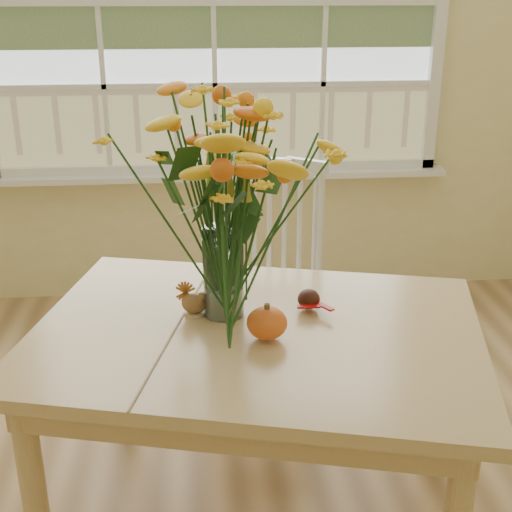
{
  "coord_description": "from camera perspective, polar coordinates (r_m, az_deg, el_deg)",
  "views": [
    {
      "loc": [
        -0.11,
        -1.3,
        1.63
      ],
      "look_at": [
        0.05,
        0.49,
        0.91
      ],
      "focal_mm": 48.0,
      "sensor_mm": 36.0,
      "label": 1
    }
  ],
  "objects": [
    {
      "name": "wall_back",
      "position": [
        3.56,
        -3.54,
        17.3
      ],
      "size": [
        4.0,
        0.02,
        2.7
      ],
      "primitive_type": "cube",
      "color": "beige",
      "rests_on": "floor"
    },
    {
      "name": "window",
      "position": [
        3.51,
        -3.59,
        20.2
      ],
      "size": [
        2.42,
        0.12,
        1.74
      ],
      "color": "silver",
      "rests_on": "wall_back"
    },
    {
      "name": "dining_table",
      "position": [
        2.05,
        0.05,
        -8.31
      ],
      "size": [
        1.48,
        1.21,
        0.69
      ],
      "rotation": [
        0.0,
        0.0,
        -0.25
      ],
      "color": "tan",
      "rests_on": "floor"
    },
    {
      "name": "windsor_chair",
      "position": [
        2.74,
        0.72,
        -1.53
      ],
      "size": [
        0.55,
        0.54,
        0.97
      ],
      "rotation": [
        0.0,
        0.0,
        -0.29
      ],
      "color": "white",
      "rests_on": "floor"
    },
    {
      "name": "flower_vase",
      "position": [
        1.94,
        -2.88,
        6.09
      ],
      "size": [
        0.58,
        0.58,
        0.68
      ],
      "color": "white",
      "rests_on": "dining_table"
    },
    {
      "name": "pumpkin",
      "position": [
        1.93,
        0.92,
        -5.73
      ],
      "size": [
        0.12,
        0.12,
        0.09
      ],
      "primitive_type": "ellipsoid",
      "color": "#F25C1C",
      "rests_on": "dining_table"
    },
    {
      "name": "turkey_figurine",
      "position": [
        2.07,
        -5.16,
        -3.96
      ],
      "size": [
        0.09,
        0.07,
        0.1
      ],
      "rotation": [
        0.0,
        0.0,
        -0.2
      ],
      "color": "#CCB78C",
      "rests_on": "dining_table"
    },
    {
      "name": "dark_gourd",
      "position": [
        2.11,
        4.42,
        -3.68
      ],
      "size": [
        0.13,
        0.12,
        0.06
      ],
      "color": "#38160F",
      "rests_on": "dining_table"
    }
  ]
}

